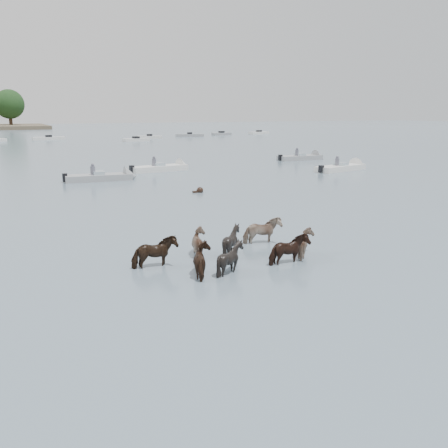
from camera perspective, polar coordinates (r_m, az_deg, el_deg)
name	(u,v)px	position (r m, az deg, el deg)	size (l,w,h in m)	color
ground	(262,282)	(15.32, 4.43, -6.68)	(400.00, 400.00, 0.00)	slate
pony_herd	(235,249)	(17.31, 1.28, -2.91)	(6.74, 3.77, 1.28)	black
swimming_pony	(199,191)	(31.91, -2.87, 3.85)	(0.72, 0.44, 0.44)	black
motorboat_b	(109,177)	(38.50, -13.13, 5.28)	(5.52, 2.01, 1.92)	gray
motorboat_c	(167,168)	(43.97, -6.64, 6.44)	(5.76, 2.45, 1.92)	silver
motorboat_d	(346,167)	(45.38, 13.88, 6.35)	(6.00, 3.02, 1.92)	silver
motorboat_e	(306,157)	(54.26, 9.41, 7.58)	(5.52, 1.61, 1.92)	gray
distant_flotilla	(29,139)	(93.47, -21.55, 9.06)	(101.96, 25.76, 0.93)	gray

